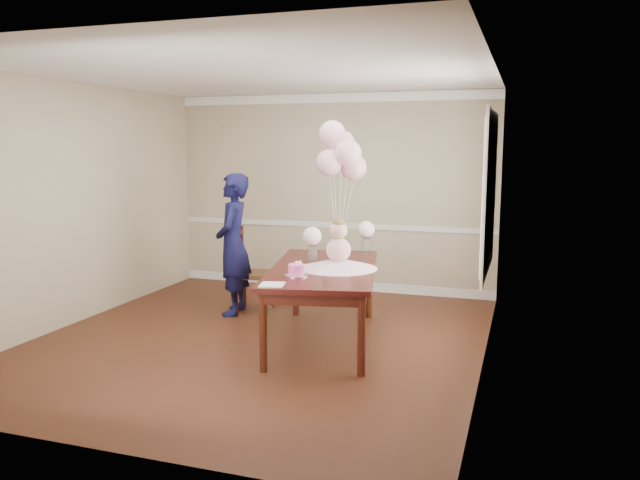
{
  "coord_description": "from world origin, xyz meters",
  "views": [
    {
      "loc": [
        2.57,
        -5.72,
        2.0
      ],
      "look_at": [
        0.6,
        0.2,
        1.05
      ],
      "focal_mm": 35.0,
      "sensor_mm": 36.0,
      "label": 1
    }
  ],
  "objects_px": {
    "dining_chair_seat": "(255,274)",
    "birthday_cake": "(296,270)",
    "woman": "(233,244)",
    "dining_table_top": "(324,269)"
  },
  "relations": [
    {
      "from": "dining_table_top",
      "to": "dining_chair_seat",
      "type": "height_order",
      "value": "dining_table_top"
    },
    {
      "from": "birthday_cake",
      "to": "woman",
      "type": "bearing_deg",
      "value": 136.54
    },
    {
      "from": "birthday_cake",
      "to": "woman",
      "type": "height_order",
      "value": "woman"
    },
    {
      "from": "dining_chair_seat",
      "to": "dining_table_top",
      "type": "bearing_deg",
      "value": -46.34
    },
    {
      "from": "dining_chair_seat",
      "to": "birthday_cake",
      "type": "bearing_deg",
      "value": -61.9
    },
    {
      "from": "dining_table_top",
      "to": "birthday_cake",
      "type": "bearing_deg",
      "value": -113.96
    },
    {
      "from": "dining_chair_seat",
      "to": "woman",
      "type": "distance_m",
      "value": 0.47
    },
    {
      "from": "dining_chair_seat",
      "to": "woman",
      "type": "bearing_deg",
      "value": -143.6
    },
    {
      "from": "dining_table_top",
      "to": "birthday_cake",
      "type": "xyz_separation_m",
      "value": [
        -0.11,
        -0.5,
        0.09
      ]
    },
    {
      "from": "birthday_cake",
      "to": "dining_chair_seat",
      "type": "relative_size",
      "value": 0.35
    }
  ]
}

